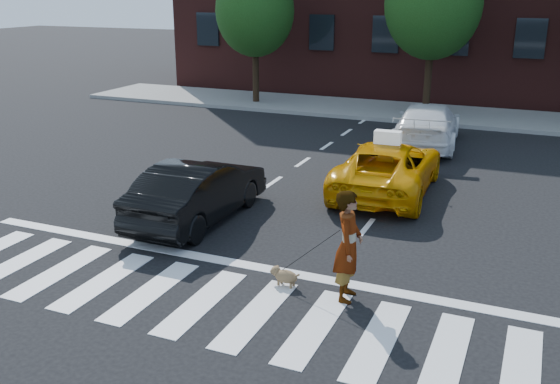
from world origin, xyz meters
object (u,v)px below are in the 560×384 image
taxi (388,167)px  white_suv (427,125)px  black_sedan (198,191)px  tree_left (256,1)px  dog (284,275)px  woman (348,246)px

taxi → white_suv: white_suv is taller
taxi → black_sedan: bearing=44.6°
tree_left → taxi: tree_left is taller
black_sedan → dog: 3.81m
tree_left → white_suv: tree_left is taller
black_sedan → dog: size_ratio=7.06×
tree_left → dog: 18.28m
white_suv → dog: 11.20m
black_sedan → white_suv: 9.54m
taxi → tree_left: bearing=-52.3°
black_sedan → woman: (4.17, -2.28, 0.27)m
black_sedan → woman: size_ratio=2.19×
tree_left → black_sedan: tree_left is taller
tree_left → white_suv: 10.30m
taxi → black_sedan: black_sedan is taller
dog → taxi: bearing=92.7°
taxi → dog: (-0.38, -5.90, -0.46)m
taxi → white_suv: 5.29m
woman → taxi: bearing=0.2°
tree_left → taxi: size_ratio=1.37×
tree_left → white_suv: bearing=-29.4°
black_sedan → taxi: bearing=-133.4°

